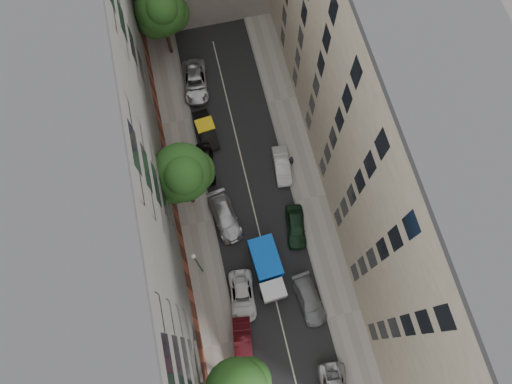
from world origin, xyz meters
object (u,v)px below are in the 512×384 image
object	(u,v)px
car_right_3	(282,166)
lamp_post	(197,262)
car_left_2	(242,296)
car_left_5	(206,130)
car_left_1	(243,343)
car_left_3	(225,217)
tree_mid	(183,174)
tree_far	(162,13)
car_left_6	(195,82)
car_right_1	(309,300)
car_left_4	(205,164)
car_right_2	(296,227)
pedestrian	(291,161)
tarp_truck	(268,268)

from	to	relation	value
car_right_3	lamp_post	distance (m)	12.94
car_left_2	car_left_5	bearing A→B (deg)	95.94
car_left_1	car_left_5	xyz separation A→B (m)	(0.80, 20.40, 0.02)
car_left_3	tree_mid	bearing A→B (deg)	128.41
car_left_5	car_right_3	size ratio (longest dim) A/B	1.09
car_left_2	tree_far	distance (m)	27.47
car_left_6	lamp_post	size ratio (longest dim) A/B	0.80
car_right_1	tree_mid	bearing A→B (deg)	119.00
car_left_4	car_left_5	world-z (taller)	car_left_4
car_left_5	car_right_2	bearing A→B (deg)	-68.50
tree_far	car_left_2	bearing A→B (deg)	-86.37
car_right_1	car_left_1	bearing A→B (deg)	-167.72
pedestrian	tree_mid	bearing A→B (deg)	24.94
tree_mid	tree_far	world-z (taller)	tree_mid
car_right_1	pedestrian	world-z (taller)	pedestrian
tarp_truck	tree_far	world-z (taller)	tree_far
tree_mid	lamp_post	xyz separation A→B (m)	(-0.46, -6.69, -2.76)
tree_mid	tree_far	xyz separation A→B (m)	(0.83, 17.15, -0.90)
tree_mid	tree_far	bearing A→B (deg)	87.23
car_left_1	car_left_2	distance (m)	3.91
car_left_5	car_right_2	world-z (taller)	car_left_5
car_right_1	car_right_3	size ratio (longest dim) A/B	1.14
car_left_1	car_right_1	bearing A→B (deg)	26.58
car_left_3	car_left_6	xyz separation A→B (m)	(0.00, 14.92, 0.00)
car_left_1	car_right_1	distance (m)	6.77
lamp_post	pedestrian	xyz separation A→B (m)	(10.30, 8.31, -3.26)
car_left_3	tree_mid	size ratio (longest dim) A/B	0.52
car_left_6	car_right_1	size ratio (longest dim) A/B	1.15
tree_mid	tree_far	size ratio (longest dim) A/B	1.13
car_right_1	car_right_3	world-z (taller)	car_right_1
car_left_5	pedestrian	distance (m)	8.99
car_left_3	car_right_3	world-z (taller)	car_left_3
car_left_1	car_right_3	xyz separation A→B (m)	(7.20, 15.00, -0.04)
car_left_1	tree_far	world-z (taller)	tree_far
car_left_3	car_right_1	xyz separation A→B (m)	(5.60, -9.01, -0.07)
car_left_2	car_right_3	distance (m)	12.87
car_right_2	tree_mid	xyz separation A→B (m)	(-8.68, 4.74, 6.30)
car_right_3	tarp_truck	bearing A→B (deg)	-106.60
lamp_post	car_right_2	bearing A→B (deg)	12.00
tree_mid	car_left_6	bearing A→B (deg)	78.60
pedestrian	car_right_1	bearing A→B (deg)	98.09
tarp_truck	car_left_5	world-z (taller)	tarp_truck
tarp_truck	car_right_3	xyz separation A→B (m)	(3.73, 9.41, -0.72)
tarp_truck	car_left_3	size ratio (longest dim) A/B	1.09
car_left_3	car_right_2	distance (m)	6.60
car_left_3	car_right_3	distance (m)	7.44
car_left_4	car_right_1	xyz separation A→B (m)	(6.40, -14.61, -0.07)
tree_far	car_left_4	bearing A→B (deg)	-86.27
tarp_truck	car_left_2	distance (m)	3.28
car_right_1	tree_mid	xyz separation A→B (m)	(-8.14, 11.35, 6.35)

